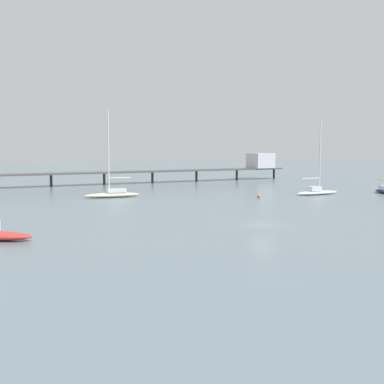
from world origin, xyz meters
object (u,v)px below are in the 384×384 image
object	(u,v)px
pier	(195,166)
mooring_buoy_inner	(259,196)
sailboat_white	(317,190)
sailboat_cream	(113,193)

from	to	relation	value
pier	mooring_buoy_inner	world-z (taller)	pier
sailboat_white	mooring_buoy_inner	world-z (taller)	sailboat_white
pier	sailboat_white	world-z (taller)	sailboat_white
sailboat_white	sailboat_cream	xyz separation A→B (m)	(-31.21, 6.90, 0.03)
sailboat_cream	mooring_buoy_inner	size ratio (longest dim) A/B	25.25
pier	sailboat_cream	xyz separation A→B (m)	(-23.61, -28.30, -2.54)
sailboat_cream	mooring_buoy_inner	bearing A→B (deg)	-22.09
pier	sailboat_cream	world-z (taller)	sailboat_cream
sailboat_white	sailboat_cream	size ratio (longest dim) A/B	0.92
mooring_buoy_inner	sailboat_cream	bearing A→B (deg)	157.91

